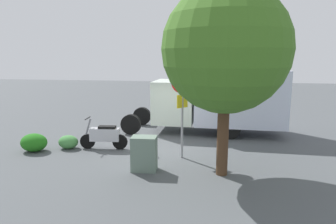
{
  "coord_description": "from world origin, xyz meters",
  "views": [
    {
      "loc": [
        -1.94,
        10.79,
        3.48
      ],
      "look_at": [
        -0.09,
        -0.89,
        1.27
      ],
      "focal_mm": 32.28,
      "sensor_mm": 36.0,
      "label": 1
    }
  ],
  "objects_px": {
    "box_truck_near": "(218,98)",
    "street_tree": "(226,50)",
    "utility_cabinet": "(144,154)",
    "stop_sign": "(182,101)",
    "bike_rack_hoop": "(146,156)",
    "motorcycle": "(104,136)"
  },
  "relations": [
    {
      "from": "motorcycle",
      "to": "stop_sign",
      "type": "height_order",
      "value": "stop_sign"
    },
    {
      "from": "utility_cabinet",
      "to": "stop_sign",
      "type": "bearing_deg",
      "value": -127.03
    },
    {
      "from": "street_tree",
      "to": "motorcycle",
      "type": "bearing_deg",
      "value": -22.87
    },
    {
      "from": "street_tree",
      "to": "utility_cabinet",
      "type": "distance_m",
      "value": 3.9
    },
    {
      "from": "street_tree",
      "to": "bike_rack_hoop",
      "type": "height_order",
      "value": "street_tree"
    },
    {
      "from": "stop_sign",
      "to": "utility_cabinet",
      "type": "relative_size",
      "value": 2.8
    },
    {
      "from": "box_truck_near",
      "to": "motorcycle",
      "type": "distance_m",
      "value": 5.35
    },
    {
      "from": "motorcycle",
      "to": "utility_cabinet",
      "type": "bearing_deg",
      "value": 131.32
    },
    {
      "from": "street_tree",
      "to": "bike_rack_hoop",
      "type": "bearing_deg",
      "value": -25.93
    },
    {
      "from": "box_truck_near",
      "to": "stop_sign",
      "type": "height_order",
      "value": "stop_sign"
    },
    {
      "from": "stop_sign",
      "to": "motorcycle",
      "type": "bearing_deg",
      "value": -10.38
    },
    {
      "from": "box_truck_near",
      "to": "street_tree",
      "type": "bearing_deg",
      "value": 92.74
    },
    {
      "from": "stop_sign",
      "to": "bike_rack_hoop",
      "type": "relative_size",
      "value": 3.53
    },
    {
      "from": "box_truck_near",
      "to": "bike_rack_hoop",
      "type": "bearing_deg",
      "value": 57.51
    },
    {
      "from": "stop_sign",
      "to": "street_tree",
      "type": "height_order",
      "value": "street_tree"
    },
    {
      "from": "street_tree",
      "to": "box_truck_near",
      "type": "bearing_deg",
      "value": -88.46
    },
    {
      "from": "street_tree",
      "to": "utility_cabinet",
      "type": "height_order",
      "value": "street_tree"
    },
    {
      "from": "box_truck_near",
      "to": "bike_rack_hoop",
      "type": "height_order",
      "value": "box_truck_near"
    },
    {
      "from": "street_tree",
      "to": "stop_sign",
      "type": "bearing_deg",
      "value": -43.76
    },
    {
      "from": "utility_cabinet",
      "to": "motorcycle",
      "type": "bearing_deg",
      "value": -43.55
    },
    {
      "from": "box_truck_near",
      "to": "street_tree",
      "type": "distance_m",
      "value": 5.38
    },
    {
      "from": "stop_sign",
      "to": "bike_rack_hoop",
      "type": "distance_m",
      "value": 2.37
    }
  ]
}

